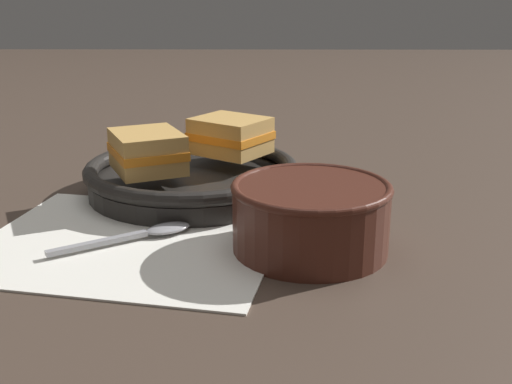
{
  "coord_description": "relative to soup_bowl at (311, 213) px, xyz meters",
  "views": [
    {
      "loc": [
        0.05,
        -0.64,
        0.25
      ],
      "look_at": [
        0.04,
        0.02,
        0.04
      ],
      "focal_mm": 45.0,
      "sensor_mm": 36.0,
      "label": 1
    }
  ],
  "objects": [
    {
      "name": "sandwich_near_left",
      "position": [
        -0.09,
        0.22,
        0.03
      ],
      "size": [
        0.12,
        0.11,
        0.05
      ],
      "rotation": [
        0.0,
        0.0,
        2.54
      ],
      "color": "tan",
      "rests_on": "skillet"
    },
    {
      "name": "soup_bowl",
      "position": [
        0.0,
        0.0,
        0.0
      ],
      "size": [
        0.16,
        0.16,
        0.07
      ],
      "color": "#4C2319",
      "rests_on": "ground_plane"
    },
    {
      "name": "ground_plane",
      "position": [
        -0.09,
        0.06,
        -0.04
      ],
      "size": [
        4.0,
        4.0,
        0.0
      ],
      "primitive_type": "plane",
      "color": "#47382D"
    },
    {
      "name": "sandwich_near_right",
      "position": [
        -0.18,
        0.14,
        0.03
      ],
      "size": [
        0.11,
        0.11,
        0.05
      ],
      "rotation": [
        0.0,
        0.0,
        5.14
      ],
      "color": "tan",
      "rests_on": "skillet"
    },
    {
      "name": "napkin",
      "position": [
        -0.18,
        0.02,
        -0.04
      ],
      "size": [
        0.34,
        0.31,
        0.0
      ],
      "color": "white",
      "rests_on": "ground_plane"
    },
    {
      "name": "spoon",
      "position": [
        -0.16,
        0.03,
        -0.03
      ],
      "size": [
        0.14,
        0.1,
        0.01
      ],
      "rotation": [
        0.0,
        0.0,
        0.57
      ],
      "color": "#9E9EA3",
      "rests_on": "napkin"
    },
    {
      "name": "skillet",
      "position": [
        -0.13,
        0.18,
        -0.02
      ],
      "size": [
        0.27,
        0.37,
        0.04
      ],
      "color": "black",
      "rests_on": "ground_plane"
    }
  ]
}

